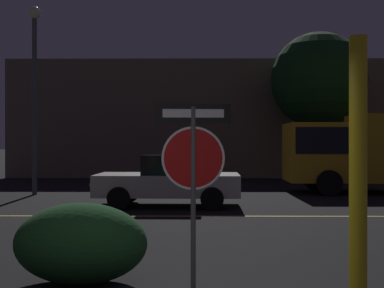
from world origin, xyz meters
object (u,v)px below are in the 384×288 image
tree_0 (319,80)px  delivery_truck (371,149)px  yellow_pole_right (358,194)px  passing_car_2 (169,181)px  hedge_bush_2 (81,243)px  street_lamp (34,77)px  stop_sign (193,158)px

tree_0 → delivery_truck: bearing=-85.2°
yellow_pole_right → passing_car_2: (-2.11, 10.13, -0.61)m
hedge_bush_2 → street_lamp: (-3.99, 11.20, 3.44)m
yellow_pole_right → hedge_bush_2: yellow_pole_right is taller
yellow_pole_right → street_lamp: (-6.76, 13.29, 2.62)m
yellow_pole_right → delivery_truck: size_ratio=0.44×
delivery_truck → street_lamp: bearing=94.2°
hedge_bush_2 → passing_car_2: 8.07m
stop_sign → street_lamp: (-5.37, 11.48, 2.38)m
yellow_pole_right → passing_car_2: 10.36m
street_lamp → tree_0: 12.78m
stop_sign → delivery_truck: 13.66m
stop_sign → passing_car_2: (-0.72, 8.32, -0.85)m
hedge_bush_2 → stop_sign: bearing=-11.4°
yellow_pole_right → delivery_truck: delivery_truck is taller
yellow_pole_right → tree_0: 20.55m
delivery_truck → passing_car_2: bearing=120.4°
tree_0 → hedge_bush_2: bearing=-111.4°
hedge_bush_2 → tree_0: (6.96, 17.76, 4.07)m
delivery_truck → street_lamp: street_lamp is taller
hedge_bush_2 → delivery_truck: (7.45, 11.96, 1.01)m
passing_car_2 → delivery_truck: 7.88m
stop_sign → delivery_truck: delivery_truck is taller
yellow_pole_right → stop_sign: bearing=127.4°
passing_car_2 → tree_0: (6.30, 9.73, 3.87)m
yellow_pole_right → hedge_bush_2: size_ratio=1.60×
stop_sign → hedge_bush_2: (-1.39, 0.28, -1.06)m
stop_sign → yellow_pole_right: size_ratio=0.83×
stop_sign → yellow_pole_right: yellow_pole_right is taller
delivery_truck → street_lamp: 11.72m
stop_sign → street_lamp: bearing=111.3°
passing_car_2 → street_lamp: (-4.65, 3.16, 3.24)m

